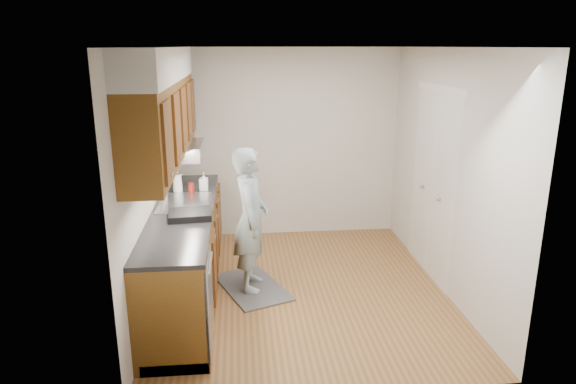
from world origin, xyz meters
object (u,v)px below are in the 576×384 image
object	(u,v)px
person	(251,210)
soap_bottle_b	(204,181)
soap_bottle_a	(178,181)
soda_can	(191,188)
dish_rack	(190,215)
steel_can	(202,184)

from	to	relation	value
person	soap_bottle_b	size ratio (longest dim) A/B	8.37
soap_bottle_a	soda_can	distance (m)	0.17
soap_bottle_a	dish_rack	xyz separation A→B (m)	(0.20, -0.88, -0.11)
soap_bottle_a	dish_rack	bearing A→B (deg)	-77.09
soap_bottle_b	dish_rack	size ratio (longest dim) A/B	0.52
soap_bottle_a	soda_can	bearing A→B (deg)	-7.27
soda_can	dish_rack	distance (m)	0.87
dish_rack	soap_bottle_a	bearing A→B (deg)	97.19
steel_can	soap_bottle_b	bearing A→B (deg)	-32.11
person	steel_can	distance (m)	0.82
soda_can	dish_rack	size ratio (longest dim) A/B	0.29
soda_can	soap_bottle_a	bearing A→B (deg)	172.73
soap_bottle_b	steel_can	xyz separation A→B (m)	(-0.02, 0.01, -0.04)
soap_bottle_a	dish_rack	size ratio (longest dim) A/B	0.70
person	soap_bottle_a	distance (m)	0.96
soap_bottle_a	soda_can	world-z (taller)	soap_bottle_a
soap_bottle_b	steel_can	size ratio (longest dim) A/B	1.58
soap_bottle_b	dish_rack	xyz separation A→B (m)	(-0.08, -0.96, -0.07)
person	soda_can	xyz separation A→B (m)	(-0.64, 0.50, 0.12)
soap_bottle_a	dish_rack	world-z (taller)	soap_bottle_a
person	dish_rack	xyz separation A→B (m)	(-0.58, -0.36, 0.09)
soap_bottle_a	person	bearing A→B (deg)	-33.47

